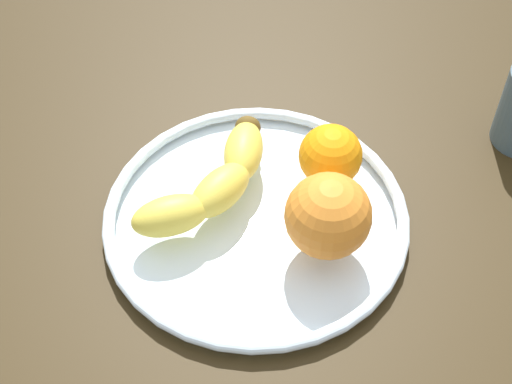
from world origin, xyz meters
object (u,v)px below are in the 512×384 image
fruit_bowl (256,218)px  banana (214,182)px  orange_front_right (331,156)px  orange_center (328,216)px

fruit_bowl → banana: size_ratio=1.66×
orange_front_right → banana: bearing=159.3°
fruit_bowl → banana: (-2.25, 3.94, 2.77)cm
orange_center → orange_front_right: size_ratio=1.27×
fruit_bowl → orange_front_right: orange_front_right is taller
fruit_bowl → orange_center: orange_center is taller
orange_center → orange_front_right: (4.89, 6.27, -0.84)cm
fruit_bowl → orange_center: bearing=-60.9°
fruit_bowl → orange_front_right: 9.31cm
fruit_bowl → banana: banana is taller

